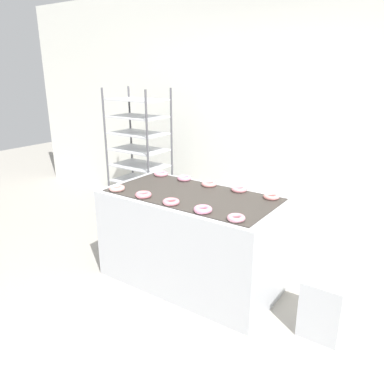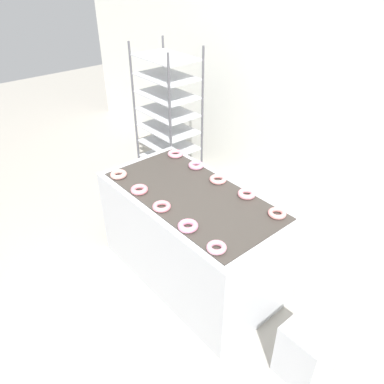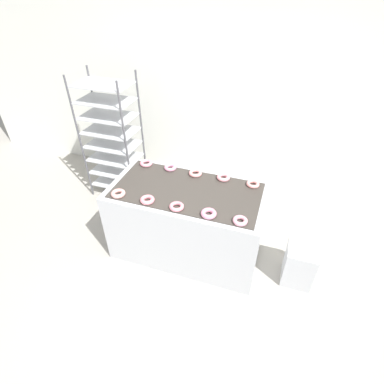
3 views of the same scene
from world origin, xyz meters
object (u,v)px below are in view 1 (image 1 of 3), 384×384
object	(u,v)px
donut_near_left	(143,195)
donut_far_center	(209,184)
baking_rack_cart	(139,158)
donut_near_rightmost	(236,218)
fryer_machine	(192,239)
donut_far_left	(184,178)
donut_near_leftmost	(117,188)
donut_far_right	(239,189)
donut_far_leftmost	(161,174)
donut_far_rightmost	(271,196)
donut_near_center	(171,202)
donut_near_right	(203,209)
glaze_bin	(324,305)

from	to	relation	value
donut_near_left	donut_far_center	distance (m)	0.65
baking_rack_cart	donut_near_rightmost	size ratio (longest dim) A/B	12.73
fryer_machine	donut_far_left	size ratio (longest dim) A/B	11.65
donut_near_leftmost	donut_far_right	size ratio (longest dim) A/B	1.00
donut_far_leftmost	donut_far_rightmost	distance (m)	1.20
donut_near_leftmost	baking_rack_cart	bearing A→B (deg)	123.40
donut_near_left	donut_far_rightmost	bearing A→B (deg)	32.59
donut_near_rightmost	donut_far_rightmost	size ratio (longest dim) A/B	0.99
donut_near_leftmost	donut_near_rightmost	world-z (taller)	donut_near_leftmost
donut_far_center	donut_far_rightmost	distance (m)	0.61
baking_rack_cart	donut_far_rightmost	xyz separation A→B (m)	(1.91, -0.47, 0.01)
donut_near_leftmost	donut_far_center	size ratio (longest dim) A/B	0.99
donut_near_rightmost	donut_far_left	xyz separation A→B (m)	(-0.89, 0.60, 0.00)
donut_near_leftmost	donut_near_left	distance (m)	0.31
donut_near_leftmost	donut_near_center	world-z (taller)	donut_near_leftmost
fryer_machine	donut_near_right	distance (m)	0.61
donut_far_rightmost	donut_far_center	bearing A→B (deg)	179.63
donut_near_left	donut_far_right	world-z (taller)	same
donut_near_right	donut_far_leftmost	size ratio (longest dim) A/B	1.00
donut_far_center	donut_far_right	world-z (taller)	donut_far_right
donut_near_right	donut_near_rightmost	size ratio (longest dim) A/B	1.08
donut_far_leftmost	donut_far_left	world-z (taller)	donut_far_left
donut_near_left	donut_near_rightmost	xyz separation A→B (m)	(0.89, -0.01, -0.00)
glaze_bin	donut_far_leftmost	distance (m)	1.94
donut_far_rightmost	donut_near_center	bearing A→B (deg)	-136.34
donut_far_right	donut_near_center	bearing A→B (deg)	-116.22
fryer_machine	donut_far_rightmost	bearing A→B (deg)	25.19
fryer_machine	donut_far_left	xyz separation A→B (m)	(-0.30, 0.31, 0.44)
donut_near_left	donut_far_rightmost	xyz separation A→B (m)	(0.90, 0.58, -0.00)
donut_near_left	donut_far_leftmost	bearing A→B (deg)	116.43
baking_rack_cart	donut_far_left	world-z (taller)	baking_rack_cart
baking_rack_cart	donut_near_center	bearing A→B (deg)	-39.02
glaze_bin	donut_near_center	xyz separation A→B (m)	(-1.20, -0.26, 0.64)
fryer_machine	donut_near_rightmost	xyz separation A→B (m)	(0.59, -0.30, 0.44)
donut_near_rightmost	donut_far_left	size ratio (longest dim) A/B	0.97
donut_far_center	donut_near_rightmost	bearing A→B (deg)	-44.48
donut_far_left	donut_near_center	bearing A→B (deg)	-63.26
fryer_machine	donut_near_left	distance (m)	0.61
donut_near_leftmost	donut_near_center	distance (m)	0.61
glaze_bin	donut_far_leftmost	size ratio (longest dim) A/B	3.13
glaze_bin	donut_far_rightmost	size ratio (longest dim) A/B	3.37
baking_rack_cart	glaze_bin	bearing A→B (deg)	-17.55
baking_rack_cart	donut_near_right	size ratio (longest dim) A/B	11.76
donut_near_center	donut_near_right	xyz separation A→B (m)	(0.31, -0.00, 0.00)
donut_near_left	donut_far_center	xyz separation A→B (m)	(0.29, 0.58, -0.00)
fryer_machine	donut_far_center	size ratio (longest dim) A/B	11.19
glaze_bin	donut_near_right	xyz separation A→B (m)	(-0.90, -0.26, 0.64)
baking_rack_cart	donut_far_right	bearing A→B (deg)	-15.91
donut_near_right	donut_far_rightmost	size ratio (longest dim) A/B	1.08
fryer_machine	donut_near_center	bearing A→B (deg)	-90.23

